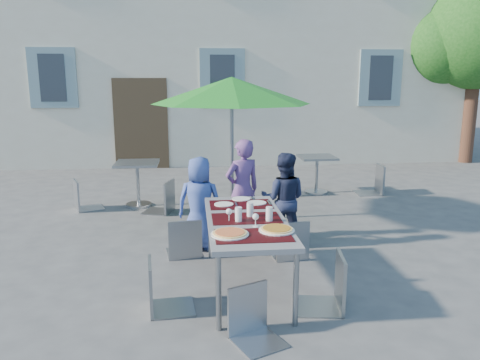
{
  "coord_description": "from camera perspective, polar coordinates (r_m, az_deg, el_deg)",
  "views": [
    {
      "loc": [
        -0.77,
        -4.17,
        2.15
      ],
      "look_at": [
        -0.2,
        1.34,
        0.97
      ],
      "focal_mm": 35.0,
      "sensor_mm": 36.0,
      "label": 1
    }
  ],
  "objects": [
    {
      "name": "pizza_near_right",
      "position": [
        4.46,
        4.49,
        -6.0
      ],
      "size": [
        0.34,
        0.34,
        0.03
      ],
      "color": "white",
      "rests_on": "dining_table"
    },
    {
      "name": "cafe_table_1",
      "position": [
        9.12,
        9.34,
        1.4
      ],
      "size": [
        0.67,
        0.67,
        0.72
      ],
      "color": "#B6BBBF",
      "rests_on": "ground"
    },
    {
      "name": "chair_5",
      "position": [
        3.97,
        1.63,
        -12.48
      ],
      "size": [
        0.5,
        0.51,
        0.86
      ],
      "color": "#91949C",
      "rests_on": "ground"
    },
    {
      "name": "child_1",
      "position": [
        6.33,
        0.31,
        -1.21
      ],
      "size": [
        0.59,
        0.5,
        1.39
      ],
      "primitive_type": "imported",
      "rotation": [
        0.0,
        0.0,
        3.53
      ],
      "color": "#633E7F",
      "rests_on": "ground"
    },
    {
      "name": "ground",
      "position": [
        4.76,
        4.24,
        -14.84
      ],
      "size": [
        90.0,
        90.0,
        0.0
      ],
      "primitive_type": "plane",
      "color": "#3F3F41",
      "rests_on": "ground"
    },
    {
      "name": "chair_0",
      "position": [
        5.77,
        -6.88,
        -4.19
      ],
      "size": [
        0.47,
        0.47,
        0.93
      ],
      "color": "gray",
      "rests_on": "ground"
    },
    {
      "name": "bg_chair_l_0",
      "position": [
        8.26,
        -18.74,
        0.38
      ],
      "size": [
        0.56,
        0.55,
        0.96
      ],
      "color": "gray",
      "rests_on": "ground"
    },
    {
      "name": "patio_umbrella",
      "position": [
        7.06,
        -1.02,
        10.68
      ],
      "size": [
        2.4,
        2.4,
        2.2
      ],
      "color": "#B6BBBF",
      "rests_on": "ground"
    },
    {
      "name": "cafe_table_0",
      "position": [
        8.24,
        -12.39,
        0.54
      ],
      "size": [
        0.72,
        0.72,
        0.77
      ],
      "color": "#B6BBBF",
      "rests_on": "ground"
    },
    {
      "name": "chair_2",
      "position": [
        5.7,
        6.22,
        -4.35
      ],
      "size": [
        0.46,
        0.47,
        0.93
      ],
      "color": "gray",
      "rests_on": "ground"
    },
    {
      "name": "dining_table",
      "position": [
        4.86,
        0.76,
        -5.33
      ],
      "size": [
        0.8,
        1.85,
        0.76
      ],
      "color": "#504F55",
      "rests_on": "ground"
    },
    {
      "name": "tree",
      "position": [
        13.85,
        27.06,
        15.38
      ],
      "size": [
        3.6,
        3.0,
        4.7
      ],
      "color": "#45291D",
      "rests_on": "ground"
    },
    {
      "name": "chair_4",
      "position": [
        4.52,
        10.99,
        -8.24
      ],
      "size": [
        0.52,
        0.51,
        1.02
      ],
      "color": "gray",
      "rests_on": "ground"
    },
    {
      "name": "child_0",
      "position": [
        6.02,
        -4.93,
        -2.84
      ],
      "size": [
        0.66,
        0.51,
        1.21
      ],
      "primitive_type": "imported",
      "rotation": [
        0.0,
        0.0,
        2.9
      ],
      "color": "#364A95",
      "rests_on": "ground"
    },
    {
      "name": "bg_chair_r_1",
      "position": [
        9.3,
        16.17,
        2.19
      ],
      "size": [
        0.51,
        0.5,
        1.06
      ],
      "color": "gray",
      "rests_on": "ground"
    },
    {
      "name": "child_2",
      "position": [
        6.15,
        5.32,
        -2.37
      ],
      "size": [
        0.67,
        0.49,
        1.24
      ],
      "primitive_type": "imported",
      "rotation": [
        0.0,
        0.0,
        2.88
      ],
      "color": "#1B213C",
      "rests_on": "ground"
    },
    {
      "name": "bg_chair_l_1",
      "position": [
        8.94,
        6.62,
        1.44
      ],
      "size": [
        0.47,
        0.46,
        0.88
      ],
      "color": "gray",
      "rests_on": "ground"
    },
    {
      "name": "place_settings",
      "position": [
        5.46,
        0.13,
        -2.68
      ],
      "size": [
        0.65,
        0.45,
        0.01
      ],
      "color": "white",
      "rests_on": "dining_table"
    },
    {
      "name": "glassware",
      "position": [
        4.76,
        1.29,
        -4.06
      ],
      "size": [
        0.47,
        0.41,
        0.15
      ],
      "color": "silver",
      "rests_on": "dining_table"
    },
    {
      "name": "pizza_near_left",
      "position": [
        4.33,
        -1.25,
        -6.51
      ],
      "size": [
        0.36,
        0.36,
        0.03
      ],
      "color": "white",
      "rests_on": "dining_table"
    },
    {
      "name": "chair_1",
      "position": [
        5.96,
        -1.42,
        -3.69
      ],
      "size": [
        0.41,
        0.41,
        0.91
      ],
      "color": "gray",
      "rests_on": "ground"
    },
    {
      "name": "bg_chair_r_0",
      "position": [
        7.74,
        -9.39,
        0.33
      ],
      "size": [
        0.56,
        0.56,
        1.01
      ],
      "color": "gray",
      "rests_on": "ground"
    },
    {
      "name": "chair_3",
      "position": [
        4.48,
        -9.7,
        -9.1
      ],
      "size": [
        0.46,
        0.45,
        0.93
      ],
      "color": "gray",
      "rests_on": "ground"
    }
  ]
}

